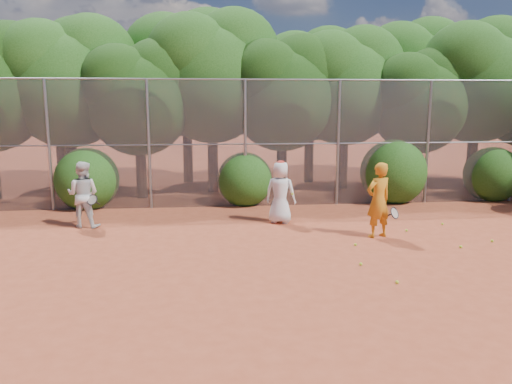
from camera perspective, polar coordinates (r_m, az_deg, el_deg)
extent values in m
plane|color=#9A3C22|center=(10.51, 6.84, -8.28)|extent=(80.00, 80.00, 0.00)
cylinder|color=gray|center=(16.49, -22.59, 4.90)|extent=(0.09, 0.09, 4.00)
cylinder|color=gray|center=(15.88, -12.15, 5.28)|extent=(0.09, 0.09, 4.00)
cylinder|color=gray|center=(15.82, -1.24, 5.50)|extent=(0.09, 0.09, 4.00)
cylinder|color=gray|center=(16.32, 9.37, 5.51)|extent=(0.09, 0.09, 4.00)
cylinder|color=gray|center=(17.34, 19.04, 5.36)|extent=(0.09, 0.09, 4.00)
cylinder|color=gray|center=(15.88, 2.42, 12.73)|extent=(20.00, 0.05, 0.05)
cylinder|color=gray|center=(15.93, 2.37, 5.52)|extent=(20.00, 0.04, 0.04)
cube|color=slate|center=(15.93, 2.37, 5.52)|extent=(20.00, 0.02, 4.00)
sphere|color=black|center=(19.28, -26.11, 12.71)|extent=(3.05, 3.05, 3.05)
cylinder|color=black|center=(18.96, -20.27, 3.42)|extent=(0.38, 0.38, 2.52)
sphere|color=#1B4611|center=(18.84, -20.75, 10.89)|extent=(4.03, 4.03, 4.03)
sphere|color=#1B4611|center=(19.09, -18.22, 14.06)|extent=(3.23, 3.23, 3.23)
sphere|color=#1B4611|center=(18.78, -23.29, 13.19)|extent=(3.02, 3.02, 3.02)
cylinder|color=black|center=(17.81, -12.99, 2.82)|extent=(0.36, 0.36, 2.17)
sphere|color=black|center=(17.67, -13.28, 9.67)|extent=(3.47, 3.47, 3.47)
sphere|color=black|center=(17.95, -11.00, 12.54)|extent=(2.78, 2.78, 2.78)
sphere|color=black|center=(17.51, -15.50, 11.85)|extent=(2.60, 2.60, 2.60)
cylinder|color=black|center=(18.63, -4.97, 4.13)|extent=(0.39, 0.39, 2.66)
sphere|color=#1B4611|center=(18.53, -5.10, 12.17)|extent=(4.26, 4.26, 4.26)
sphere|color=#1B4611|center=(19.04, -2.51, 15.36)|extent=(3.40, 3.40, 3.40)
sphere|color=#1B4611|center=(18.26, -7.55, 14.83)|extent=(3.19, 3.19, 3.19)
cylinder|color=black|center=(18.25, 2.95, 3.42)|extent=(0.37, 0.37, 2.27)
sphere|color=black|center=(18.12, 3.02, 10.44)|extent=(3.64, 3.64, 3.64)
sphere|color=black|center=(18.62, 5.15, 13.21)|extent=(2.91, 2.91, 2.91)
sphere|color=black|center=(17.78, 1.09, 12.80)|extent=(2.73, 2.73, 2.73)
cylinder|color=black|center=(19.54, 9.89, 4.00)|extent=(0.38, 0.38, 2.45)
sphere|color=#1B4611|center=(19.43, 10.11, 11.05)|extent=(3.92, 3.92, 3.92)
sphere|color=#1B4611|center=(20.06, 12.12, 13.76)|extent=(3.14, 3.14, 3.14)
sphere|color=#1B4611|center=(19.00, 8.39, 13.49)|extent=(2.94, 2.94, 2.94)
cylinder|color=black|center=(19.45, 17.79, 3.11)|extent=(0.36, 0.36, 2.10)
sphere|color=black|center=(19.32, 18.13, 9.17)|extent=(3.36, 3.36, 3.36)
sphere|color=black|center=(19.91, 19.68, 11.53)|extent=(2.69, 2.69, 2.69)
sphere|color=black|center=(18.86, 16.89, 11.27)|extent=(2.52, 2.52, 2.52)
cylinder|color=black|center=(21.06, 23.45, 3.94)|extent=(0.39, 0.39, 2.59)
sphere|color=#1B4611|center=(20.97, 23.96, 10.84)|extent=(4.14, 4.14, 4.14)
sphere|color=#1B4611|center=(21.79, 25.57, 13.41)|extent=(3.32, 3.32, 3.32)
sphere|color=#1B4611|center=(20.39, 22.75, 13.30)|extent=(3.11, 3.11, 3.11)
cylinder|color=black|center=(21.42, -21.34, 4.23)|extent=(0.39, 0.39, 2.62)
sphere|color=#1B4611|center=(21.33, -21.81, 11.11)|extent=(4.20, 4.20, 4.20)
sphere|color=#1B4611|center=(21.57, -19.48, 14.04)|extent=(3.36, 3.36, 3.36)
sphere|color=#1B4611|center=(21.28, -24.15, 13.22)|extent=(3.15, 3.15, 3.15)
cylinder|color=black|center=(20.82, -7.81, 4.93)|extent=(0.40, 0.40, 2.80)
sphere|color=#1B4611|center=(20.75, -8.00, 12.49)|extent=(4.48, 4.48, 4.48)
sphere|color=#1B4611|center=(21.25, -5.52, 15.52)|extent=(3.58, 3.58, 3.58)
sphere|color=#1B4611|center=(20.51, -10.37, 14.96)|extent=(3.36, 3.36, 3.36)
cylinder|color=black|center=(20.85, 6.07, 4.59)|extent=(0.38, 0.38, 2.52)
sphere|color=#1B4611|center=(20.75, 6.20, 11.39)|extent=(4.03, 4.03, 4.03)
sphere|color=#1B4611|center=(21.36, 8.21, 14.02)|extent=(3.23, 3.23, 3.23)
sphere|color=#1B4611|center=(20.35, 4.42, 13.71)|extent=(3.02, 3.02, 3.02)
cylinder|color=black|center=(22.74, 16.98, 4.94)|extent=(0.40, 0.40, 2.73)
sphere|color=#1B4611|center=(22.66, 17.35, 11.68)|extent=(4.37, 4.37, 4.37)
sphere|color=#1B4611|center=(23.47, 19.10, 14.20)|extent=(3.49, 3.49, 3.49)
sphere|color=#1B4611|center=(22.12, 15.93, 14.07)|extent=(3.28, 3.28, 3.28)
sphere|color=#1B4611|center=(16.63, -18.76, 1.71)|extent=(2.00, 2.00, 2.00)
sphere|color=#1B4611|center=(16.25, -1.31, 1.72)|extent=(1.80, 1.80, 1.80)
sphere|color=#1B4611|center=(17.32, 15.44, 2.55)|extent=(2.20, 2.20, 2.20)
sphere|color=#1B4611|center=(18.88, 25.39, 2.08)|extent=(1.90, 1.90, 1.90)
imported|color=orange|center=(12.65, 13.82, -0.92)|extent=(0.80, 0.66, 1.88)
torus|color=black|center=(12.64, 15.56, -2.33)|extent=(0.33, 0.31, 0.28)
cylinder|color=black|center=(12.76, 14.78, -2.62)|extent=(0.19, 0.23, 0.15)
imported|color=silver|center=(13.77, 2.81, -0.04)|extent=(0.99, 0.83, 1.72)
ellipsoid|color=#B32419|center=(13.65, 2.84, 3.35)|extent=(0.22, 0.22, 0.13)
sphere|color=#AED626|center=(13.63, 4.18, -0.21)|extent=(0.07, 0.07, 0.07)
imported|color=silver|center=(14.07, -19.17, -0.28)|extent=(0.97, 0.82, 1.77)
torus|color=black|center=(13.73, -18.21, -0.85)|extent=(0.35, 0.28, 0.27)
cylinder|color=black|center=(13.90, -17.75, -1.15)|extent=(0.13, 0.25, 0.17)
sphere|color=#AED626|center=(11.96, 11.29, -5.92)|extent=(0.07, 0.07, 0.07)
sphere|color=#AED626|center=(13.56, 16.82, -4.22)|extent=(0.07, 0.07, 0.07)
sphere|color=#AED626|center=(9.77, 15.82, -9.88)|extent=(0.07, 0.07, 0.07)
sphere|color=#AED626|center=(13.31, 25.37, -5.07)|extent=(0.07, 0.07, 0.07)
sphere|color=#AED626|center=(10.62, 11.88, -8.05)|extent=(0.07, 0.07, 0.07)
sphere|color=#AED626|center=(14.59, 20.53, -3.42)|extent=(0.07, 0.07, 0.07)
sphere|color=#AED626|center=(12.49, 22.35, -5.81)|extent=(0.07, 0.07, 0.07)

